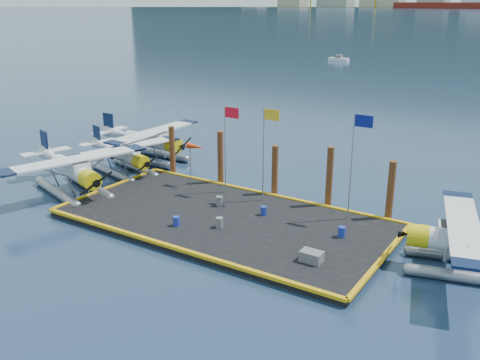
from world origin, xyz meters
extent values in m
plane|color=#19294B|center=(0.00, 0.00, 0.00)|extent=(4000.00, 4000.00, 0.00)
cube|color=black|center=(0.00, 0.00, 0.20)|extent=(20.00, 10.00, 0.40)
cube|color=#5F130D|center=(-180.00, 860.00, 4.00)|extent=(150.00, 22.00, 10.00)
cube|color=silver|center=(-140.00, 860.00, 13.00)|extent=(30.00, 16.00, 12.00)
cone|color=black|center=(-350.00, 1500.00, 0.00)|extent=(1400.00, 1400.00, 520.00)
cylinder|color=gray|center=(-11.78, -0.18, 0.32)|extent=(6.59, 2.66, 0.65)
cylinder|color=gray|center=(-12.51, -2.45, 0.32)|extent=(6.59, 2.66, 0.65)
cylinder|color=silver|center=(-11.94, -1.38, 1.79)|extent=(5.16, 2.66, 1.19)
cube|color=silver|center=(-11.32, -1.58, 2.16)|extent=(2.63, 1.86, 0.97)
cube|color=black|center=(-11.01, -1.68, 2.38)|extent=(1.79, 1.54, 0.60)
cylinder|color=#D2B90B|center=(-9.26, -2.24, 1.79)|extent=(1.41, 1.53, 1.26)
cube|color=black|center=(-8.38, -2.52, 1.79)|extent=(0.79, 2.31, 1.22)
cube|color=silver|center=(-11.32, -1.58, 2.71)|extent=(4.51, 9.77, 0.13)
cube|color=#0A1535|center=(-9.91, 2.85, 2.71)|extent=(1.84, 1.42, 0.14)
cube|color=#0A1535|center=(-12.73, -6.02, 2.71)|extent=(1.84, 1.42, 0.14)
cube|color=#0A1535|center=(-16.68, 0.13, 2.76)|extent=(1.17, 0.49, 1.84)
cube|color=silver|center=(-16.58, 0.10, 2.06)|extent=(2.05, 3.80, 0.11)
cylinder|color=gray|center=(-12.02, 4.91, 0.28)|extent=(5.75, 2.08, 0.56)
cylinder|color=gray|center=(-12.57, 2.92, 0.28)|extent=(5.75, 2.08, 0.56)
cylinder|color=silver|center=(-12.11, 3.87, 1.55)|extent=(4.48, 2.15, 1.03)
cube|color=silver|center=(-11.57, 3.72, 1.87)|extent=(2.26, 1.54, 0.84)
cube|color=black|center=(-11.30, 3.64, 2.06)|extent=(1.53, 1.30, 0.52)
cylinder|color=#D2B90B|center=(-9.76, 3.22, 1.55)|extent=(1.19, 1.30, 1.09)
cube|color=black|center=(-8.99, 3.01, 1.55)|extent=(0.61, 2.03, 1.05)
cube|color=silver|center=(-11.57, 3.72, 2.34)|extent=(3.59, 8.51, 0.11)
cube|color=#0A1535|center=(-10.50, 7.60, 2.34)|extent=(1.58, 1.19, 0.12)
cube|color=#0A1535|center=(-12.64, -0.17, 2.34)|extent=(1.58, 1.19, 0.12)
cube|color=#0A1535|center=(-16.27, 5.01, 2.39)|extent=(1.02, 0.38, 1.59)
cube|color=silver|center=(-16.18, 4.99, 1.78)|extent=(1.66, 3.30, 0.09)
cylinder|color=gray|center=(-13.24, 9.00, 0.31)|extent=(6.50, 0.73, 0.63)
cylinder|color=gray|center=(-13.27, 6.70, 0.31)|extent=(6.50, 0.73, 0.63)
cylinder|color=silver|center=(-13.05, 7.85, 1.73)|extent=(4.89, 1.23, 1.15)
cube|color=silver|center=(-12.42, 7.84, 2.09)|extent=(2.32, 1.19, 0.94)
cube|color=black|center=(-12.10, 7.83, 2.30)|extent=(1.48, 1.12, 0.58)
cylinder|color=#D2B90B|center=(-10.32, 7.80, 1.73)|extent=(1.07, 1.23, 1.21)
cube|color=black|center=(-9.44, 7.79, 1.73)|extent=(0.10, 2.33, 1.18)
cube|color=silver|center=(-12.42, 7.84, 2.62)|extent=(1.71, 9.45, 0.13)
cube|color=#0A1535|center=(-12.35, 12.34, 2.62)|extent=(1.58, 0.97, 0.14)
cube|color=#0A1535|center=(-12.49, 3.33, 2.62)|extent=(1.58, 0.97, 0.14)
cube|color=#0A1535|center=(-17.86, 7.92, 2.67)|extent=(1.15, 0.14, 1.78)
cube|color=silver|center=(-17.76, 7.92, 1.99)|extent=(1.00, 3.57, 0.10)
cylinder|color=gray|center=(14.49, 0.37, 0.31)|extent=(6.31, 2.20, 0.62)
cylinder|color=gray|center=(13.92, 2.55, 0.31)|extent=(6.31, 2.20, 0.62)
cylinder|color=silver|center=(14.01, 1.41, 1.69)|extent=(4.90, 2.30, 1.13)
cube|color=silver|center=(13.41, 1.25, 2.05)|extent=(2.47, 1.66, 0.92)
cube|color=black|center=(13.11, 1.17, 2.26)|extent=(1.66, 1.40, 0.56)
cylinder|color=#D2B90B|center=(11.43, 0.73, 1.69)|extent=(1.29, 1.41, 1.19)
cube|color=black|center=(10.58, 0.51, 1.69)|extent=(0.64, 2.22, 1.15)
cube|color=silver|center=(13.41, 1.25, 2.56)|extent=(3.82, 9.32, 0.12)
cube|color=#0A1535|center=(14.52, -3.01, 2.56)|extent=(1.72, 1.28, 0.13)
cube|color=#0A1535|center=(12.30, 5.52, 2.56)|extent=(1.72, 1.28, 0.13)
cylinder|color=#5C5D62|center=(-1.33, 1.39, 0.73)|extent=(0.46, 0.46, 0.66)
cylinder|color=#5C5D62|center=(0.63, -1.46, 0.71)|extent=(0.44, 0.44, 0.61)
cylinder|color=navy|center=(1.83, 1.62, 0.68)|extent=(0.39, 0.39, 0.56)
cylinder|color=navy|center=(-1.67, -2.63, 0.69)|extent=(0.41, 0.41, 0.58)
cylinder|color=navy|center=(7.18, 1.16, 0.70)|extent=(0.43, 0.43, 0.61)
cube|color=#5C5D62|center=(7.03, -2.46, 0.68)|extent=(1.12, 0.75, 0.56)
cylinder|color=gray|center=(-2.50, 3.80, 3.40)|extent=(0.08, 0.08, 6.00)
cube|color=red|center=(-1.95, 3.80, 6.05)|extent=(1.10, 0.03, 0.70)
cylinder|color=gray|center=(0.50, 3.80, 3.50)|extent=(0.08, 0.08, 6.20)
cube|color=gold|center=(1.05, 3.80, 6.25)|extent=(1.10, 0.03, 0.70)
cylinder|color=gray|center=(6.50, 3.80, 3.65)|extent=(0.08, 0.08, 6.50)
cube|color=navy|center=(7.05, 3.80, 6.55)|extent=(1.10, 0.03, 0.70)
cylinder|color=gray|center=(-5.50, 3.80, 1.90)|extent=(0.07, 0.07, 3.00)
cone|color=red|center=(-5.00, 3.80, 3.30)|extent=(1.40, 0.44, 0.44)
cylinder|color=#442313|center=(-8.50, 5.40, 2.00)|extent=(0.44, 0.44, 4.00)
cylinder|color=#442313|center=(-4.00, 5.40, 2.10)|extent=(0.44, 0.44, 4.20)
cylinder|color=#442313|center=(0.50, 5.40, 1.90)|extent=(0.44, 0.44, 3.80)
cylinder|color=#442313|center=(4.50, 5.40, 2.15)|extent=(0.44, 0.44, 4.30)
cylinder|color=#442313|center=(8.50, 5.40, 2.00)|extent=(0.44, 0.44, 4.00)
camera|label=1|loc=(17.17, -25.12, 13.11)|focal=40.00mm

